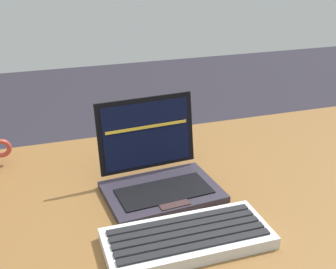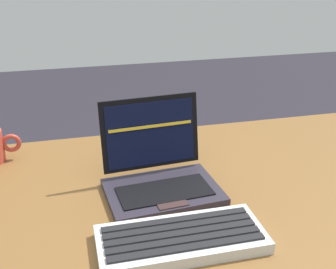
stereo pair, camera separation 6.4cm
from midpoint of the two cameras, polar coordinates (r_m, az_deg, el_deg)
desk at (r=1.03m, az=-2.43°, el=-14.35°), size 1.75×0.79×0.74m
laptop_front at (r=0.99m, az=-3.28°, el=-5.16°), size 0.26×0.22×0.20m
external_keyboard at (r=0.84m, az=0.50°, el=-13.43°), size 0.32×0.14×0.03m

